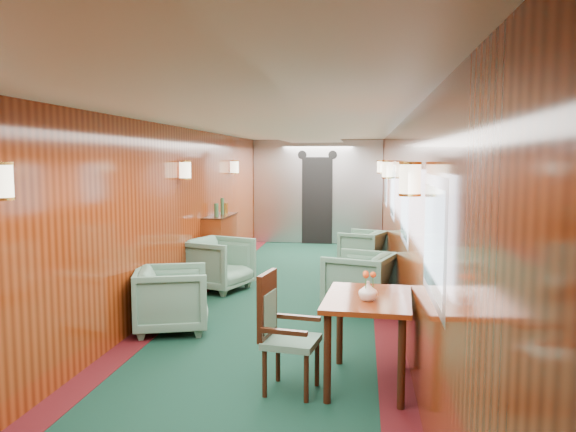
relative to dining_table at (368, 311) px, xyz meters
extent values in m
plane|color=black|center=(-1.10, 2.27, -0.65)|extent=(12.00, 12.00, 0.00)
cube|color=white|center=(-1.10, 2.27, 1.70)|extent=(3.00, 12.00, 0.10)
cube|color=white|center=(-1.10, 2.27, 1.71)|extent=(1.20, 12.00, 0.06)
cube|color=maroon|center=(-1.10, 8.27, 0.55)|extent=(3.00, 0.10, 2.40)
cube|color=maroon|center=(-2.60, 2.27, 0.55)|extent=(0.10, 12.00, 2.40)
cube|color=maroon|center=(0.40, 2.27, 0.55)|extent=(0.10, 12.00, 2.40)
cube|color=#3B0B0F|center=(-2.45, 2.27, -0.65)|extent=(0.30, 12.00, 0.01)
cube|color=#3B0B0F|center=(0.25, 2.27, -0.65)|extent=(0.30, 12.00, 0.01)
cube|color=#B8BAC0|center=(-1.10, 8.19, 0.55)|extent=(2.98, 0.12, 2.38)
cube|color=black|center=(-1.10, 8.11, 0.35)|extent=(0.70, 0.06, 2.00)
cylinder|color=black|center=(-1.45, 8.12, 1.40)|extent=(0.20, 0.04, 0.20)
cylinder|color=black|center=(-0.75, 8.12, 1.40)|extent=(0.20, 0.04, 0.20)
cube|color=#A6A9AD|center=(0.39, -1.23, 0.80)|extent=(0.02, 1.10, 0.80)
cube|color=#46666A|center=(0.38, -1.23, 0.80)|extent=(0.01, 0.96, 0.66)
cube|color=#A6A9AD|center=(0.39, 1.27, 0.80)|extent=(0.02, 1.10, 0.80)
cube|color=#46666A|center=(0.38, 1.27, 0.80)|extent=(0.01, 0.96, 0.66)
cube|color=#A6A9AD|center=(0.39, 3.77, 0.80)|extent=(0.02, 1.10, 0.80)
cube|color=#46666A|center=(0.38, 3.77, 0.80)|extent=(0.01, 0.96, 0.66)
cube|color=#A6A9AD|center=(0.39, 6.27, 0.80)|extent=(0.02, 1.10, 0.80)
cube|color=#46666A|center=(0.38, 6.27, 0.80)|extent=(0.01, 0.96, 0.66)
cylinder|color=#FFF0C6|center=(-2.50, -1.23, 1.15)|extent=(0.16, 0.16, 0.24)
cylinder|color=gold|center=(-2.50, -1.23, 1.03)|extent=(0.17, 0.17, 0.02)
cylinder|color=#FFF0C6|center=(0.30, -0.43, 1.15)|extent=(0.16, 0.16, 0.24)
cylinder|color=gold|center=(0.30, -0.43, 1.03)|extent=(0.17, 0.17, 0.02)
cylinder|color=#FFF0C6|center=(-2.50, 2.77, 1.15)|extent=(0.16, 0.16, 0.24)
cylinder|color=gold|center=(-2.50, 2.77, 1.03)|extent=(0.17, 0.17, 0.02)
cylinder|color=#FFF0C6|center=(0.30, 3.57, 1.15)|extent=(0.16, 0.16, 0.24)
cylinder|color=gold|center=(0.30, 3.57, 1.03)|extent=(0.17, 0.17, 0.02)
cylinder|color=#FFF0C6|center=(-2.50, 5.77, 1.15)|extent=(0.16, 0.16, 0.24)
cylinder|color=gold|center=(-2.50, 5.77, 1.03)|extent=(0.17, 0.17, 0.02)
cylinder|color=#FFF0C6|center=(0.30, 6.57, 1.15)|extent=(0.16, 0.16, 0.24)
cylinder|color=gold|center=(0.30, 6.57, 1.03)|extent=(0.17, 0.17, 0.02)
cube|color=maroon|center=(0.00, 0.00, 0.10)|extent=(0.79, 1.08, 0.04)
cylinder|color=black|center=(-0.32, -0.42, -0.28)|extent=(0.06, 0.06, 0.74)
cylinder|color=black|center=(0.26, -0.46, -0.28)|extent=(0.06, 0.06, 0.74)
cylinder|color=black|center=(-0.26, 0.46, -0.28)|extent=(0.06, 0.06, 0.74)
cylinder|color=black|center=(0.32, 0.42, -0.28)|extent=(0.06, 0.06, 0.74)
cube|color=#214D3F|center=(-0.63, -0.23, -0.22)|extent=(0.49, 0.49, 0.06)
cube|color=black|center=(-0.84, -0.20, 0.07)|extent=(0.11, 0.39, 0.56)
cube|color=#214D3F|center=(-0.82, -0.20, 0.02)|extent=(0.07, 0.30, 0.34)
cube|color=black|center=(-0.67, -0.45, -0.07)|extent=(0.39, 0.11, 0.04)
cube|color=black|center=(-0.60, -0.02, -0.07)|extent=(0.39, 0.11, 0.04)
cylinder|color=black|center=(-0.84, -0.38, -0.45)|extent=(0.04, 0.04, 0.40)
cylinder|color=black|center=(-0.49, -0.44, -0.45)|extent=(0.04, 0.04, 0.40)
cylinder|color=black|center=(-0.78, -0.03, -0.45)|extent=(0.04, 0.04, 0.40)
cylinder|color=black|center=(-0.43, -0.09, -0.45)|extent=(0.04, 0.04, 0.40)
cube|color=maroon|center=(-2.44, 4.38, -0.15)|extent=(0.34, 1.12, 1.01)
cube|color=black|center=(-2.43, 4.38, 0.35)|extent=(0.36, 1.14, 0.02)
cylinder|color=#274F30|center=(-2.42, 4.11, 0.47)|extent=(0.07, 0.07, 0.22)
cylinder|color=#274F30|center=(-2.42, 4.50, 0.50)|extent=(0.06, 0.06, 0.28)
cylinder|color=gold|center=(-2.42, 4.72, 0.45)|extent=(0.08, 0.08, 0.18)
imported|color=white|center=(0.00, -0.13, 0.21)|extent=(0.16, 0.16, 0.16)
imported|color=#214D3F|center=(-2.19, 1.26, -0.28)|extent=(1.00, 0.99, 0.74)
imported|color=#214D3F|center=(-2.19, 3.29, -0.26)|extent=(1.10, 1.08, 0.78)
imported|color=#214D3F|center=(-0.09, 2.50, -0.28)|extent=(1.03, 1.02, 0.75)
imported|color=#214D3F|center=(-0.06, 5.42, -0.32)|extent=(0.94, 0.93, 0.67)
camera|label=1|loc=(-0.05, -4.76, 1.30)|focal=35.00mm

